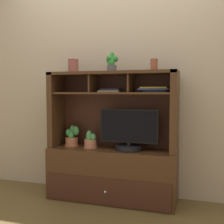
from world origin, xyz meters
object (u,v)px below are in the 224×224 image
Objects in this scene: media_console at (112,160)px; tv_monitor at (129,133)px; magazine_stack_left at (111,91)px; magazine_stack_centre at (154,89)px; potted_succulent at (112,62)px; potted_fern at (72,138)px; accent_vase at (73,66)px; potted_orchid at (90,141)px; ceramic_vase at (154,65)px.

media_console reaches higher than tv_monitor.
magazine_stack_centre is at bearing 2.14° from magazine_stack_left.
media_console is at bearing 79.87° from potted_succulent.
magazine_stack_left is 0.44m from magazine_stack_centre.
potted_succulent is at bearing 171.65° from tv_monitor.
potted_succulent is (0.46, -0.03, 0.79)m from potted_fern.
potted_succulent is 1.42× the size of accent_vase.
magazine_stack_centre is (0.65, 0.05, 0.54)m from potted_orchid.
media_console is at bearing -176.02° from magazine_stack_centre.
potted_fern is 1.02m from magazine_stack_centre.
media_console is at bearing 177.37° from ceramic_vase.
potted_succulent reaches higher than tv_monitor.
media_console is 1.06m from accent_vase.
potted_fern is 1.96× the size of ceramic_vase.
potted_fern is 0.94× the size of magazine_stack_left.
magazine_stack_centre is (0.88, 0.02, 0.52)m from potted_fern.
potted_orchid is 0.23m from potted_fern.
magazine_stack_left is (0.44, -0.00, 0.51)m from potted_fern.
magazine_stack_centre is at bearing 2.14° from accent_vase.
magazine_stack_left is 1.18× the size of potted_succulent.
potted_fern is (-0.23, 0.04, 0.01)m from potted_orchid.
magazine_stack_left is (-0.02, 0.01, 0.71)m from media_console.
media_console reaches higher than magazine_stack_left.
tv_monitor is at bearing -14.30° from magazine_stack_left.
tv_monitor is at bearing -175.34° from ceramic_vase.
ceramic_vase is at bearing -2.13° from potted_fern.
accent_vase is at bearing -179.67° from media_console.
tv_monitor is 2.94× the size of potted_succulent.
accent_vase is at bearing 176.55° from tv_monitor.
tv_monitor is 3.21× the size of potted_orchid.
potted_fern is (-0.64, 0.05, -0.09)m from tv_monitor.
potted_fern is 0.72× the size of magazine_stack_centre.
potted_succulent is at bearing 2.70° from potted_orchid.
potted_orchid is at bearing 177.70° from tv_monitor.
tv_monitor is 0.73m from potted_succulent.
magazine_stack_centre is at bearing 16.27° from tv_monitor.
media_console is 0.84m from magazine_stack_centre.
tv_monitor is 0.65m from potted_fern.
tv_monitor is at bearing -3.45° from accent_vase.
potted_succulent is (0.02, -0.02, 0.28)m from magazine_stack_left.
tv_monitor is (0.18, -0.04, 0.29)m from media_console.
accent_vase is (-0.85, 0.02, 0.01)m from ceramic_vase.
potted_fern is at bearing 155.25° from accent_vase.
media_console is 6.55× the size of potted_succulent.
tv_monitor is 0.50m from magazine_stack_centre.
potted_orchid is (-0.23, -0.02, 0.19)m from media_console.
potted_orchid is 1.62× the size of ceramic_vase.
potted_succulent is (-0.42, -0.04, 0.27)m from magazine_stack_centre.
potted_orchid is at bearing -170.48° from magazine_stack_left.
ceramic_vase is (0.24, 0.02, 0.67)m from tv_monitor.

